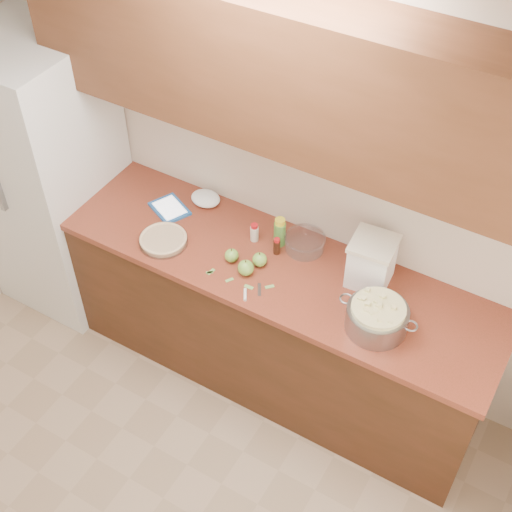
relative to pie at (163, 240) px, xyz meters
The scene contains 22 objects.
room_shell 1.45m from the pie, 68.74° to the right, with size 3.60×3.60×3.60m.
counter_run 0.72m from the pie, 17.85° to the left, with size 2.64×0.68×0.92m.
upper_cabinets 1.17m from the pie, 32.05° to the left, with size 2.60×0.34×0.70m, color brown.
fridge 0.94m from the pie, behind, with size 0.70×0.70×1.80m, color silver.
pie is the anchor object (origin of this frame).
colander 1.22m from the pie, ahead, with size 0.40×0.30×0.15m.
flour_canister 1.11m from the pie, 16.14° to the left, with size 0.24×0.24×0.27m.
tablet 0.27m from the pie, 118.47° to the left, with size 0.27×0.24×0.02m.
paring_knife 0.59m from the pie, ahead, with size 0.10×0.15×0.02m.
lemon_bottle 0.63m from the pie, 29.98° to the left, with size 0.06×0.06×0.17m.
cinnamon_shaker 0.49m from the pie, 33.40° to the left, with size 0.04×0.04×0.11m.
vanilla_bottle 0.61m from the pie, 23.25° to the left, with size 0.04×0.04×0.10m.
mixing_bowl 0.76m from the pie, 27.36° to the left, with size 0.22×0.22×0.08m.
paper_towel 0.39m from the pie, 87.42° to the left, with size 0.17×0.14×0.07m, color white.
apple_left 0.39m from the pie, 10.63° to the left, with size 0.07×0.07×0.09m.
apple_center 0.54m from the pie, 12.72° to the left, with size 0.08×0.08×0.09m.
apple_front 0.50m from the pie, ahead, with size 0.08×0.08×0.10m.
peel_a 0.34m from the pie, 10.36° to the right, with size 0.04×0.02×0.00m, color #78AA52.
peel_b 0.45m from the pie, ahead, with size 0.04×0.02×0.00m, color #78AA52.
peel_c 0.56m from the pie, ahead, with size 0.05×0.02×0.00m, color #78AA52.
peel_d 0.34m from the pie, ahead, with size 0.05×0.02×0.00m, color #78AA52.
peel_e 0.65m from the pie, ahead, with size 0.05×0.02×0.00m, color #78AA52.
Camera 1 is at (1.31, -0.81, 3.59)m, focal length 50.00 mm.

